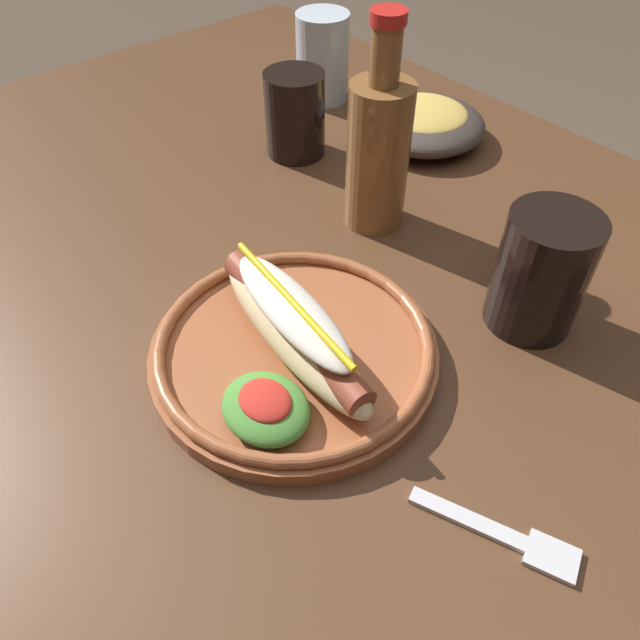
{
  "coord_description": "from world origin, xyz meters",
  "views": [
    {
      "loc": [
        0.31,
        -0.33,
        1.15
      ],
      "look_at": [
        0.03,
        -0.09,
        0.77
      ],
      "focal_mm": 33.97,
      "sensor_mm": 36.0,
      "label": 1
    }
  ],
  "objects_px": {
    "glass_bottle": "(378,150)",
    "side_bowl": "(424,122)",
    "hot_dog_plate": "(292,346)",
    "soda_cup": "(295,114)",
    "water_cup": "(322,57)",
    "extra_cup": "(541,272)",
    "fork": "(506,537)"
  },
  "relations": [
    {
      "from": "extra_cup",
      "to": "glass_bottle",
      "type": "relative_size",
      "value": 0.52
    },
    {
      "from": "water_cup",
      "to": "glass_bottle",
      "type": "distance_m",
      "value": 0.3
    },
    {
      "from": "hot_dog_plate",
      "to": "glass_bottle",
      "type": "bearing_deg",
      "value": 117.94
    },
    {
      "from": "hot_dog_plate",
      "to": "water_cup",
      "type": "bearing_deg",
      "value": 136.45
    },
    {
      "from": "side_bowl",
      "to": "hot_dog_plate",
      "type": "bearing_deg",
      "value": -62.71
    },
    {
      "from": "hot_dog_plate",
      "to": "soda_cup",
      "type": "bearing_deg",
      "value": 140.66
    },
    {
      "from": "fork",
      "to": "glass_bottle",
      "type": "bearing_deg",
      "value": 127.86
    },
    {
      "from": "soda_cup",
      "to": "side_bowl",
      "type": "distance_m",
      "value": 0.17
    },
    {
      "from": "hot_dog_plate",
      "to": "soda_cup",
      "type": "relative_size",
      "value": 2.45
    },
    {
      "from": "soda_cup",
      "to": "glass_bottle",
      "type": "relative_size",
      "value": 0.46
    },
    {
      "from": "fork",
      "to": "extra_cup",
      "type": "relative_size",
      "value": 1.03
    },
    {
      "from": "soda_cup",
      "to": "water_cup",
      "type": "height_order",
      "value": "water_cup"
    },
    {
      "from": "hot_dog_plate",
      "to": "extra_cup",
      "type": "distance_m",
      "value": 0.23
    },
    {
      "from": "hot_dog_plate",
      "to": "water_cup",
      "type": "xyz_separation_m",
      "value": [
        -0.37,
        0.35,
        0.04
      ]
    },
    {
      "from": "hot_dog_plate",
      "to": "soda_cup",
      "type": "height_order",
      "value": "soda_cup"
    },
    {
      "from": "extra_cup",
      "to": "water_cup",
      "type": "bearing_deg",
      "value": 162.4
    },
    {
      "from": "glass_bottle",
      "to": "side_bowl",
      "type": "height_order",
      "value": "glass_bottle"
    },
    {
      "from": "fork",
      "to": "hot_dog_plate",
      "type": "bearing_deg",
      "value": 160.94
    },
    {
      "from": "hot_dog_plate",
      "to": "extra_cup",
      "type": "bearing_deg",
      "value": 63.68
    },
    {
      "from": "water_cup",
      "to": "hot_dog_plate",
      "type": "bearing_deg",
      "value": -43.55
    },
    {
      "from": "soda_cup",
      "to": "glass_bottle",
      "type": "bearing_deg",
      "value": -8.49
    },
    {
      "from": "soda_cup",
      "to": "extra_cup",
      "type": "height_order",
      "value": "extra_cup"
    },
    {
      "from": "fork",
      "to": "soda_cup",
      "type": "xyz_separation_m",
      "value": [
        -0.5,
        0.21,
        0.05
      ]
    },
    {
      "from": "hot_dog_plate",
      "to": "glass_bottle",
      "type": "height_order",
      "value": "glass_bottle"
    },
    {
      "from": "extra_cup",
      "to": "hot_dog_plate",
      "type": "bearing_deg",
      "value": -116.32
    },
    {
      "from": "side_bowl",
      "to": "glass_bottle",
      "type": "bearing_deg",
      "value": -63.47
    },
    {
      "from": "soda_cup",
      "to": "side_bowl",
      "type": "height_order",
      "value": "soda_cup"
    },
    {
      "from": "soda_cup",
      "to": "side_bowl",
      "type": "relative_size",
      "value": 0.64
    },
    {
      "from": "glass_bottle",
      "to": "water_cup",
      "type": "bearing_deg",
      "value": 150.24
    },
    {
      "from": "soda_cup",
      "to": "glass_bottle",
      "type": "xyz_separation_m",
      "value": [
        0.17,
        -0.03,
        0.04
      ]
    },
    {
      "from": "fork",
      "to": "glass_bottle",
      "type": "height_order",
      "value": "glass_bottle"
    },
    {
      "from": "water_cup",
      "to": "extra_cup",
      "type": "bearing_deg",
      "value": -17.6
    }
  ]
}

